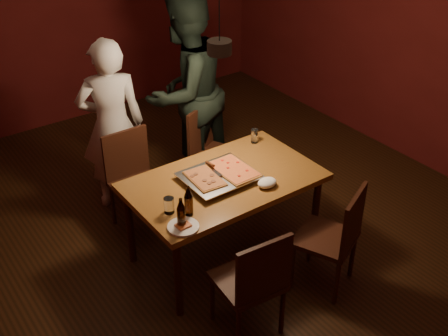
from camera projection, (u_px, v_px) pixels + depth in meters
room_shell at (220, 92)px, 4.20m from camera, size 6.00×6.00×6.00m
dining_table at (224, 187)px, 4.42m from camera, size 1.50×0.90×0.75m
chair_far_left at (133, 172)px, 4.87m from camera, size 0.42×0.42×0.49m
chair_far_right at (210, 144)px, 5.29m from camera, size 0.56×0.56×0.49m
chair_near_left at (255, 277)px, 3.75m from camera, size 0.46×0.46×0.49m
chair_near_right at (338, 231)px, 4.17m from camera, size 0.56×0.56×0.49m
pizza_tray at (219, 177)px, 4.36m from camera, size 0.59×0.50×0.05m
pizza_meat at (205, 178)px, 4.28m from camera, size 0.24×0.35×0.02m
pizza_cheese at (233, 169)px, 4.39m from camera, size 0.26×0.41×0.02m
spatula at (218, 172)px, 4.34m from camera, size 0.11×0.25×0.04m
beer_bottle_a at (181, 213)px, 3.81m from camera, size 0.06×0.06×0.23m
beer_bottle_b at (189, 201)px, 3.93m from camera, size 0.06×0.06×0.24m
water_glass_left at (169, 205)px, 3.98m from camera, size 0.08×0.08×0.12m
water_glass_right at (255, 136)px, 4.85m from camera, size 0.06×0.06×0.13m
plate_slice at (183, 227)px, 3.85m from camera, size 0.22×0.22×0.03m
napkin at (267, 183)px, 4.27m from camera, size 0.16×0.12×0.07m
diner_white at (112, 125)px, 5.02m from camera, size 0.69×0.57×1.62m
diner_dark at (186, 92)px, 5.27m from camera, size 1.10×0.96×1.93m
pendant_lamp at (219, 46)px, 4.01m from camera, size 0.18×0.18×1.10m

